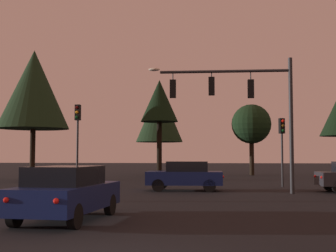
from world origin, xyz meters
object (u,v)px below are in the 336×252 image
object	(u,v)px
tree_behind_sign	(34,90)
traffic_light_corner_left	(282,138)
car_nearside_lane	(67,192)
car_crossing_right	(185,175)
tree_left_far	(159,102)
traffic_light_corner_right	(78,129)
traffic_signal_mast_arm	(243,99)
tree_right_cluster	(251,124)
tree_lot_edge	(159,114)

from	to	relation	value
tree_behind_sign	traffic_light_corner_left	bearing A→B (deg)	-16.29
car_nearside_lane	car_crossing_right	distance (m)	11.74
traffic_light_corner_left	tree_left_far	size ratio (longest dim) A/B	0.51
traffic_light_corner_right	tree_left_far	bearing A→B (deg)	72.12
traffic_signal_mast_arm	car_nearside_lane	distance (m)	12.07
tree_right_cluster	traffic_light_corner_right	bearing A→B (deg)	-121.30
tree_lot_edge	traffic_light_corner_left	bearing A→B (deg)	-59.81
tree_right_cluster	tree_lot_edge	world-z (taller)	tree_lot_edge
tree_behind_sign	tree_right_cluster	world-z (taller)	tree_behind_sign
traffic_signal_mast_arm	tree_behind_sign	world-z (taller)	tree_behind_sign
traffic_light_corner_right	tree_lot_edge	bearing A→B (deg)	82.85
traffic_light_corner_left	car_crossing_right	size ratio (longest dim) A/B	1.00
traffic_signal_mast_arm	tree_left_far	bearing A→B (deg)	113.99
traffic_light_corner_right	car_nearside_lane	xyz separation A→B (m)	(3.84, -12.99, -2.54)
car_nearside_lane	tree_right_cluster	world-z (taller)	tree_right_cluster
tree_behind_sign	tree_left_far	bearing A→B (deg)	19.65
traffic_light_corner_left	tree_right_cluster	size ratio (longest dim) A/B	0.61
traffic_signal_mast_arm	tree_left_far	xyz separation A→B (m)	(-5.88, 13.22, 1.46)
car_crossing_right	tree_right_cluster	xyz separation A→B (m)	(4.71, 19.57, 3.95)
car_nearside_lane	tree_left_far	world-z (taller)	tree_left_far
traffic_signal_mast_arm	tree_left_far	distance (m)	14.54
tree_right_cluster	tree_lot_edge	distance (m)	8.77
traffic_signal_mast_arm	tree_right_cluster	bearing A→B (deg)	85.17
traffic_signal_mast_arm	car_nearside_lane	xyz separation A→B (m)	(-5.38, -10.11, -3.80)
tree_behind_sign	tree_left_far	distance (m)	9.58
tree_behind_sign	tree_right_cluster	distance (m)	20.02
traffic_light_corner_left	car_crossing_right	bearing A→B (deg)	-146.74
car_nearside_lane	tree_left_far	xyz separation A→B (m)	(-0.50, 23.33, 5.26)
traffic_light_corner_left	tree_lot_edge	distance (m)	18.95
car_crossing_right	tree_right_cluster	world-z (taller)	tree_right_cluster
car_crossing_right	tree_left_far	xyz separation A→B (m)	(-2.94, 11.84, 5.26)
traffic_light_corner_left	traffic_light_corner_right	bearing A→B (deg)	-170.02
car_crossing_right	tree_left_far	bearing A→B (deg)	103.94
tree_right_cluster	traffic_signal_mast_arm	bearing A→B (deg)	-94.83
tree_right_cluster	tree_left_far	bearing A→B (deg)	-134.72
car_crossing_right	tree_right_cluster	bearing A→B (deg)	76.46
traffic_signal_mast_arm	traffic_light_corner_right	world-z (taller)	traffic_signal_mast_arm
traffic_light_corner_left	car_crossing_right	xyz separation A→B (m)	(-5.42, -3.56, -2.06)
car_crossing_right	tree_left_far	size ratio (longest dim) A/B	0.52
car_nearside_lane	tree_behind_sign	world-z (taller)	tree_behind_sign
car_nearside_lane	tree_right_cluster	bearing A→B (deg)	77.03
tree_behind_sign	tree_right_cluster	bearing A→B (deg)	33.31
traffic_light_corner_right	tree_right_cluster	size ratio (longest dim) A/B	0.71
tree_lot_edge	traffic_light_corner_right	bearing A→B (deg)	-97.15
traffic_signal_mast_arm	tree_behind_sign	distance (m)	18.06
traffic_light_corner_left	tree_lot_edge	xyz separation A→B (m)	(-9.41, 16.18, 2.93)
traffic_light_corner_left	tree_left_far	xyz separation A→B (m)	(-8.36, 8.29, 3.20)
traffic_light_corner_left	tree_behind_sign	bearing A→B (deg)	163.71
traffic_light_corner_right	car_nearside_lane	size ratio (longest dim) A/B	1.08
car_crossing_right	tree_lot_edge	size ratio (longest dim) A/B	0.47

